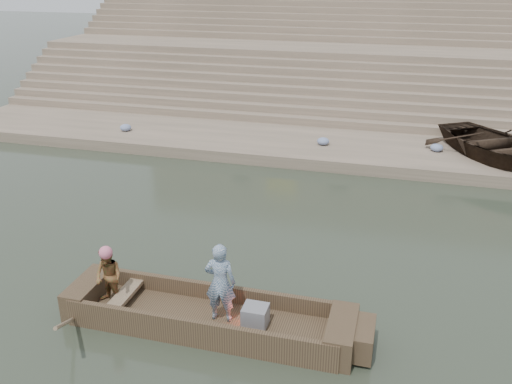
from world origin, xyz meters
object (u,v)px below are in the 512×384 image
at_px(beached_rowboat, 494,144).
at_px(standing_man, 220,283).
at_px(television, 255,316).
at_px(main_rowboat, 208,322).
at_px(rowing_man, 109,277).

bearing_deg(beached_rowboat, standing_man, -150.97).
bearing_deg(television, beached_rowboat, 63.95).
height_order(standing_man, beached_rowboat, standing_man).
distance_m(main_rowboat, standing_man, 0.95).
bearing_deg(television, main_rowboat, 180.00).
distance_m(television, beached_rowboat, 12.09).
distance_m(standing_man, television, 0.90).
height_order(main_rowboat, rowing_man, rowing_man).
bearing_deg(main_rowboat, television, -0.00).
relative_size(main_rowboat, rowing_man, 4.15).
bearing_deg(rowing_man, television, 18.39).
distance_m(standing_man, rowing_man, 2.28).
xyz_separation_m(main_rowboat, television, (0.94, -0.00, 0.31)).
bearing_deg(standing_man, beached_rowboat, -123.87).
bearing_deg(television, rowing_man, -178.54).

